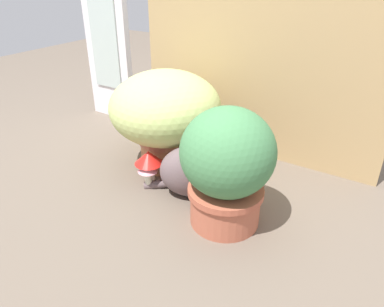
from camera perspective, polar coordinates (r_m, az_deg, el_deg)
The scene contains 8 objects.
ground_plane at distance 1.57m, azimuth -0.40°, elevation -5.98°, with size 6.00×6.00×0.00m, color brown.
cardboard_backdrop at distance 1.77m, azimuth 9.91°, elevation 11.93°, with size 1.23×0.03×0.80m, color tan.
window_panel_white at distance 2.28m, azimuth -13.04°, elevation 15.88°, with size 0.31×0.05×0.84m.
grass_planter at distance 1.66m, azimuth -4.16°, elevation 6.45°, with size 0.50×0.50×0.46m.
leafy_planter at distance 1.28m, azimuth 5.50°, elevation -1.86°, with size 0.34×0.34×0.45m.
cat at distance 1.49m, azimuth 0.54°, elevation -2.44°, with size 0.38×0.28×0.32m.
mushroom_ornament_red at distance 1.56m, azimuth -6.79°, elevation -1.10°, with size 0.12×0.12×0.17m.
mushroom_ornament_pink at distance 1.56m, azimuth -6.94°, elevation -2.41°, with size 0.09×0.09×0.12m.
Camera 1 is at (0.71, -1.09, 0.87)m, focal length 34.07 mm.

